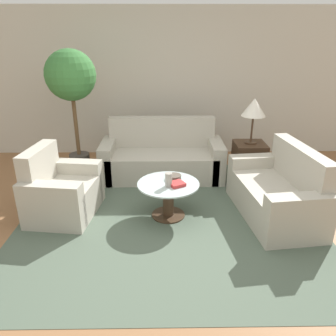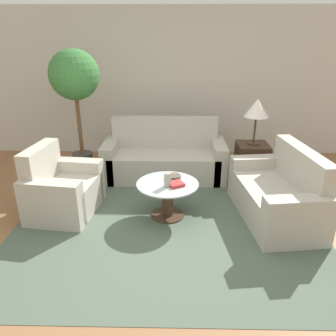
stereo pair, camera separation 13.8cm
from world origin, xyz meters
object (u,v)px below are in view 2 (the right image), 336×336
at_px(vase, 168,180).
at_px(bowl, 174,177).
at_px(sofa_main, 165,158).
at_px(table_lamp, 257,109).
at_px(armchair, 60,191).
at_px(book_stack, 176,184).
at_px(potted_plant, 75,83).
at_px(coffee_table, 168,195).
at_px(loveseat, 280,196).

height_order(vase, bowl, vase).
bearing_deg(bowl, vase, -108.56).
bearing_deg(sofa_main, table_lamp, -7.13).
bearing_deg(sofa_main, armchair, -136.65).
height_order(table_lamp, vase, table_lamp).
bearing_deg(bowl, armchair, -178.50).
bearing_deg(book_stack, potted_plant, 108.72).
bearing_deg(potted_plant, sofa_main, -1.88).
xyz_separation_m(armchair, coffee_table, (1.36, -0.09, 0.00)).
relative_size(loveseat, table_lamp, 2.20).
bearing_deg(vase, book_stack, 12.85).
xyz_separation_m(loveseat, potted_plant, (-2.80, 1.34, 1.17)).
distance_m(armchair, book_stack, 1.49).
xyz_separation_m(table_lamp, book_stack, (-1.18, -1.20, -0.66)).
distance_m(sofa_main, potted_plant, 1.78).
relative_size(coffee_table, table_lamp, 1.11).
bearing_deg(bowl, loveseat, -5.25).
bearing_deg(armchair, bowl, -81.19).
height_order(sofa_main, armchair, sofa_main).
bearing_deg(bowl, coffee_table, -120.22).
relative_size(potted_plant, book_stack, 8.64).
distance_m(loveseat, bowl, 1.33).
xyz_separation_m(coffee_table, vase, (0.00, -0.09, 0.25)).
bearing_deg(armchair, loveseat, -84.41).
relative_size(vase, book_stack, 0.76).
relative_size(armchair, vase, 5.91).
height_order(potted_plant, book_stack, potted_plant).
bearing_deg(table_lamp, book_stack, -134.43).
bearing_deg(coffee_table, book_stack, -32.20).
relative_size(sofa_main, potted_plant, 0.97).
bearing_deg(book_stack, bowl, 69.83).
bearing_deg(coffee_table, armchair, 176.26).
height_order(armchair, loveseat, loveseat).
relative_size(sofa_main, armchair, 1.88).
xyz_separation_m(potted_plant, vase, (1.42, -1.43, -0.93)).
relative_size(loveseat, bowl, 8.41).
distance_m(loveseat, potted_plant, 3.32).
height_order(potted_plant, bowl, potted_plant).
height_order(bowl, book_stack, bowl).
distance_m(loveseat, vase, 1.41).
distance_m(table_lamp, book_stack, 1.80).
xyz_separation_m(sofa_main, table_lamp, (1.35, -0.17, 0.84)).
distance_m(vase, book_stack, 0.12).
bearing_deg(sofa_main, vase, -86.72).
bearing_deg(book_stack, vase, 164.58).
height_order(potted_plant, vase, potted_plant).
relative_size(coffee_table, vase, 4.46).
bearing_deg(loveseat, bowl, -102.02).
bearing_deg(table_lamp, bowl, -140.01).
xyz_separation_m(sofa_main, book_stack, (0.18, -1.37, 0.18)).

